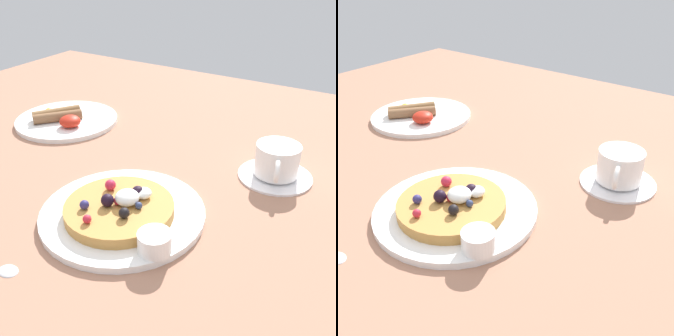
# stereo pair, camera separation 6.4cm
# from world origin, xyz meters

# --- Properties ---
(ground_plane) EXTENTS (1.53, 1.30, 0.03)m
(ground_plane) POSITION_xyz_m (0.00, 0.00, -0.01)
(ground_plane) COLOR #9F6E56
(pancake_plate) EXTENTS (0.25, 0.25, 0.01)m
(pancake_plate) POSITION_xyz_m (0.03, -0.09, 0.01)
(pancake_plate) COLOR white
(pancake_plate) RESTS_ON ground_plane
(pancake_with_berries) EXTENTS (0.16, 0.16, 0.04)m
(pancake_with_berries) POSITION_xyz_m (0.04, -0.09, 0.02)
(pancake_with_berries) COLOR #BD8540
(pancake_with_berries) RESTS_ON pancake_plate
(syrup_ramekin) EXTENTS (0.05, 0.05, 0.03)m
(syrup_ramekin) POSITION_xyz_m (0.12, -0.14, 0.02)
(syrup_ramekin) COLOR white
(syrup_ramekin) RESTS_ON pancake_plate
(breakfast_plate) EXTENTS (0.23, 0.23, 0.01)m
(breakfast_plate) POSITION_xyz_m (-0.29, 0.14, 0.01)
(breakfast_plate) COLOR white
(breakfast_plate) RESTS_ON ground_plane
(fried_breakfast) EXTENTS (0.14, 0.11, 0.03)m
(fried_breakfast) POSITION_xyz_m (-0.29, 0.12, 0.02)
(fried_breakfast) COLOR brown
(fried_breakfast) RESTS_ON breakfast_plate
(coffee_saucer) EXTENTS (0.13, 0.13, 0.01)m
(coffee_saucer) POSITION_xyz_m (0.19, 0.14, 0.00)
(coffee_saucer) COLOR white
(coffee_saucer) RESTS_ON ground_plane
(coffee_cup) EXTENTS (0.08, 0.10, 0.05)m
(coffee_cup) POSITION_xyz_m (0.19, 0.14, 0.04)
(coffee_cup) COLOR white
(coffee_cup) RESTS_ON coffee_saucer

